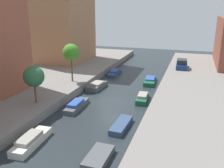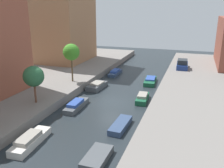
{
  "view_description": "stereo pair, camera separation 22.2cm",
  "coord_description": "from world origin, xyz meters",
  "px_view_note": "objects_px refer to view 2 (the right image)",
  "views": [
    {
      "loc": [
        9.0,
        -26.45,
        11.12
      ],
      "look_at": [
        -0.88,
        2.98,
        1.36
      ],
      "focal_mm": 39.22,
      "sensor_mm": 36.0,
      "label": 1
    },
    {
      "loc": [
        9.21,
        -26.38,
        11.12
      ],
      "look_at": [
        -0.88,
        2.98,
        1.36
      ],
      "focal_mm": 39.22,
      "sensor_mm": 36.0,
      "label": 2
    }
  ],
  "objects_px": {
    "moored_boat_right_2": "(120,125)",
    "moored_boat_right_4": "(150,81)",
    "apartment_tower_far": "(60,10)",
    "moored_boat_left_1": "(30,140)",
    "parked_car": "(182,65)",
    "moored_boat_left_2": "(76,105)",
    "street_tree_1": "(34,76)",
    "moored_boat_right_3": "(142,98)",
    "moored_boat_left_4": "(115,72)",
    "moored_boat_right_1": "(97,157)",
    "moored_boat_left_3": "(97,86)",
    "street_tree_2": "(71,52)"
  },
  "relations": [
    {
      "from": "street_tree_1",
      "to": "moored_boat_left_4",
      "type": "distance_m",
      "value": 18.34
    },
    {
      "from": "apartment_tower_far",
      "to": "moored_boat_right_2",
      "type": "distance_m",
      "value": 31.27
    },
    {
      "from": "apartment_tower_far",
      "to": "street_tree_2",
      "type": "xyz_separation_m",
      "value": [
        8.95,
        -12.93,
        -5.44
      ]
    },
    {
      "from": "moored_boat_left_1",
      "to": "moored_boat_right_4",
      "type": "distance_m",
      "value": 21.81
    },
    {
      "from": "parked_car",
      "to": "moored_boat_right_4",
      "type": "bearing_deg",
      "value": -120.2
    },
    {
      "from": "moored_boat_right_1",
      "to": "moored_boat_left_1",
      "type": "bearing_deg",
      "value": 177.95
    },
    {
      "from": "moored_boat_left_3",
      "to": "apartment_tower_far",
      "type": "bearing_deg",
      "value": 135.68
    },
    {
      "from": "moored_boat_left_1",
      "to": "moored_boat_right_4",
      "type": "xyz_separation_m",
      "value": [
        6.32,
        20.88,
        -0.05
      ]
    },
    {
      "from": "apartment_tower_far",
      "to": "moored_boat_left_4",
      "type": "xyz_separation_m",
      "value": [
        12.44,
        -3.97,
        -10.27
      ]
    },
    {
      "from": "moored_boat_left_3",
      "to": "moored_boat_left_1",
      "type": "bearing_deg",
      "value": -88.46
    },
    {
      "from": "apartment_tower_far",
      "to": "moored_boat_left_1",
      "type": "xyz_separation_m",
      "value": [
        12.78,
        -27.88,
        -10.21
      ]
    },
    {
      "from": "street_tree_2",
      "to": "moored_boat_right_1",
      "type": "bearing_deg",
      "value": -56.62
    },
    {
      "from": "parked_car",
      "to": "moored_boat_right_4",
      "type": "relative_size",
      "value": 0.92
    },
    {
      "from": "street_tree_1",
      "to": "moored_boat_right_1",
      "type": "relative_size",
      "value": 1.29
    },
    {
      "from": "moored_boat_left_1",
      "to": "moored_boat_right_1",
      "type": "height_order",
      "value": "moored_boat_left_1"
    },
    {
      "from": "parked_car",
      "to": "moored_boat_right_3",
      "type": "height_order",
      "value": "parked_car"
    },
    {
      "from": "moored_boat_right_2",
      "to": "moored_boat_right_1",
      "type": "bearing_deg",
      "value": -91.39
    },
    {
      "from": "moored_boat_left_1",
      "to": "moored_boat_left_4",
      "type": "xyz_separation_m",
      "value": [
        -0.34,
        23.91,
        -0.06
      ]
    },
    {
      "from": "moored_boat_right_4",
      "to": "apartment_tower_far",
      "type": "bearing_deg",
      "value": 159.86
    },
    {
      "from": "moored_boat_left_2",
      "to": "moored_boat_right_3",
      "type": "bearing_deg",
      "value": 35.43
    },
    {
      "from": "apartment_tower_far",
      "to": "parked_car",
      "type": "relative_size",
      "value": 4.51
    },
    {
      "from": "street_tree_1",
      "to": "moored_boat_left_4",
      "type": "xyz_separation_m",
      "value": [
        3.49,
        17.63,
        -3.65
      ]
    },
    {
      "from": "moored_boat_left_3",
      "to": "moored_boat_right_3",
      "type": "height_order",
      "value": "moored_boat_right_3"
    },
    {
      "from": "street_tree_1",
      "to": "moored_boat_right_3",
      "type": "height_order",
      "value": "street_tree_1"
    },
    {
      "from": "moored_boat_left_3",
      "to": "moored_boat_right_3",
      "type": "bearing_deg",
      "value": -20.82
    },
    {
      "from": "moored_boat_left_1",
      "to": "street_tree_2",
      "type": "bearing_deg",
      "value": 104.36
    },
    {
      "from": "moored_boat_right_2",
      "to": "apartment_tower_far",
      "type": "bearing_deg",
      "value": 130.29
    },
    {
      "from": "moored_boat_left_3",
      "to": "parked_car",
      "type": "bearing_deg",
      "value": 48.27
    },
    {
      "from": "apartment_tower_far",
      "to": "moored_boat_right_4",
      "type": "xyz_separation_m",
      "value": [
        19.1,
        -7.0,
        -10.25
      ]
    },
    {
      "from": "street_tree_2",
      "to": "moored_boat_left_4",
      "type": "xyz_separation_m",
      "value": [
        3.49,
        8.96,
        -4.83
      ]
    },
    {
      "from": "apartment_tower_far",
      "to": "moored_boat_right_2",
      "type": "xyz_separation_m",
      "value": [
        19.09,
        -22.51,
        -10.34
      ]
    },
    {
      "from": "moored_boat_right_3",
      "to": "moored_boat_right_2",
      "type": "bearing_deg",
      "value": -93.52
    },
    {
      "from": "moored_boat_left_2",
      "to": "moored_boat_left_3",
      "type": "xyz_separation_m",
      "value": [
        -0.51,
        7.5,
        0.01
      ]
    },
    {
      "from": "parked_car",
      "to": "moored_boat_left_1",
      "type": "xyz_separation_m",
      "value": [
        -10.5,
        -28.07,
        -1.25
      ]
    },
    {
      "from": "moored_boat_left_4",
      "to": "moored_boat_right_2",
      "type": "relative_size",
      "value": 1.14
    },
    {
      "from": "street_tree_1",
      "to": "moored_boat_left_2",
      "type": "height_order",
      "value": "street_tree_1"
    },
    {
      "from": "moored_boat_left_4",
      "to": "moored_boat_left_3",
      "type": "bearing_deg",
      "value": -90.61
    },
    {
      "from": "apartment_tower_far",
      "to": "moored_boat_left_2",
      "type": "distance_m",
      "value": 25.56
    },
    {
      "from": "moored_boat_right_2",
      "to": "moored_boat_right_4",
      "type": "relative_size",
      "value": 0.83
    },
    {
      "from": "moored_boat_left_4",
      "to": "parked_car",
      "type": "bearing_deg",
      "value": 21.0
    },
    {
      "from": "street_tree_2",
      "to": "street_tree_1",
      "type": "bearing_deg",
      "value": -90.0
    },
    {
      "from": "parked_car",
      "to": "moored_boat_left_2",
      "type": "distance_m",
      "value": 22.37
    },
    {
      "from": "moored_boat_left_4",
      "to": "moored_boat_right_1",
      "type": "xyz_separation_m",
      "value": [
        6.51,
        -24.13,
        -0.07
      ]
    },
    {
      "from": "moored_boat_right_2",
      "to": "moored_boat_left_3",
      "type": "bearing_deg",
      "value": 122.79
    },
    {
      "from": "apartment_tower_far",
      "to": "parked_car",
      "type": "height_order",
      "value": "apartment_tower_far"
    },
    {
      "from": "moored_boat_right_2",
      "to": "moored_boat_right_4",
      "type": "bearing_deg",
      "value": 89.96
    },
    {
      "from": "street_tree_2",
      "to": "moored_boat_right_1",
      "type": "relative_size",
      "value": 1.67
    },
    {
      "from": "moored_boat_left_3",
      "to": "moored_boat_left_4",
      "type": "height_order",
      "value": "moored_boat_left_3"
    },
    {
      "from": "moored_boat_right_1",
      "to": "moored_boat_right_2",
      "type": "relative_size",
      "value": 0.83
    },
    {
      "from": "street_tree_2",
      "to": "moored_boat_left_3",
      "type": "bearing_deg",
      "value": 14.32
    }
  ]
}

